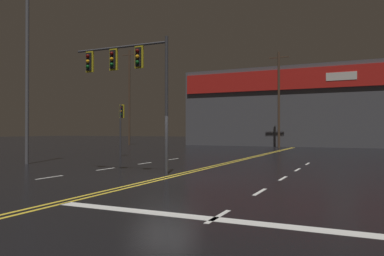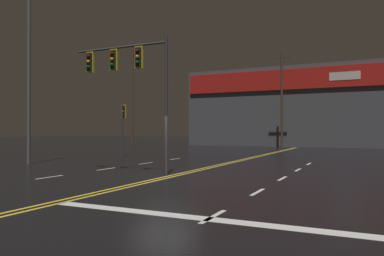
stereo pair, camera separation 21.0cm
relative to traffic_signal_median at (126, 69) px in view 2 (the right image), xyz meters
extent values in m
plane|color=black|center=(2.54, -1.00, -4.67)|extent=(200.00, 200.00, 0.00)
cube|color=gold|center=(2.39, -1.00, -4.67)|extent=(0.12, 60.00, 0.01)
cube|color=gold|center=(2.69, -1.00, -4.67)|extent=(0.12, 60.00, 0.01)
cube|color=silver|center=(-1.74, -2.80, -4.67)|extent=(0.12, 1.40, 0.01)
cube|color=silver|center=(-1.74, 0.80, -4.67)|extent=(0.12, 1.40, 0.01)
cube|color=silver|center=(-1.74, 4.40, -4.67)|extent=(0.12, 1.40, 0.01)
cube|color=silver|center=(-1.74, 8.00, -4.67)|extent=(0.12, 1.40, 0.01)
cube|color=silver|center=(6.83, -6.40, -4.67)|extent=(0.12, 1.40, 0.01)
cube|color=silver|center=(6.83, -2.80, -4.67)|extent=(0.12, 1.40, 0.01)
cube|color=silver|center=(6.83, 0.80, -4.67)|extent=(0.12, 1.40, 0.01)
cube|color=silver|center=(6.83, 4.40, -4.67)|extent=(0.12, 1.40, 0.01)
cube|color=silver|center=(6.83, 8.00, -4.67)|extent=(0.12, 1.40, 0.01)
cube|color=silver|center=(6.83, -6.67, -4.67)|extent=(8.22, 0.40, 0.01)
cylinder|color=#38383D|center=(2.06, 0.01, -1.71)|extent=(0.14, 0.14, 5.93)
cylinder|color=#38383D|center=(-0.35, 0.01, 1.01)|extent=(4.82, 0.10, 0.10)
cube|color=black|center=(0.68, 0.01, 0.47)|extent=(0.28, 0.24, 0.84)
cube|color=gold|center=(0.68, 0.01, 0.47)|extent=(0.42, 0.08, 0.99)
sphere|color=#500705|center=(0.68, -0.14, 0.72)|extent=(0.17, 0.17, 0.17)
sphere|color=orange|center=(0.68, -0.14, 0.47)|extent=(0.17, 0.17, 0.17)
sphere|color=#084513|center=(0.68, -0.14, 0.22)|extent=(0.17, 0.17, 0.17)
cube|color=black|center=(-0.70, 0.01, 0.47)|extent=(0.28, 0.24, 0.84)
cube|color=gold|center=(-0.70, 0.01, 0.47)|extent=(0.42, 0.08, 0.99)
sphere|color=#500705|center=(-0.70, -0.14, 0.72)|extent=(0.17, 0.17, 0.17)
sphere|color=orange|center=(-0.70, -0.14, 0.47)|extent=(0.17, 0.17, 0.17)
sphere|color=#084513|center=(-0.70, -0.14, 0.22)|extent=(0.17, 0.17, 0.17)
cube|color=black|center=(-2.07, 0.01, 0.47)|extent=(0.28, 0.24, 0.84)
cube|color=gold|center=(-2.07, 0.01, 0.47)|extent=(0.42, 0.08, 0.99)
sphere|color=#500705|center=(-2.07, -0.14, 0.72)|extent=(0.17, 0.17, 0.17)
sphere|color=orange|center=(-2.07, -0.14, 0.47)|extent=(0.17, 0.17, 0.17)
sphere|color=#084513|center=(-2.07, -0.14, 0.22)|extent=(0.17, 0.17, 0.17)
cylinder|color=#38383D|center=(-6.54, 8.74, -2.77)|extent=(0.13, 0.13, 3.79)
cube|color=black|center=(-6.54, 8.92, -1.35)|extent=(0.28, 0.24, 0.84)
cube|color=gold|center=(-6.54, 8.92, -1.35)|extent=(0.42, 0.08, 0.99)
sphere|color=#500705|center=(-6.54, 8.76, -1.09)|extent=(0.17, 0.17, 0.17)
sphere|color=orange|center=(-6.54, 8.76, -1.35)|extent=(0.17, 0.17, 0.17)
sphere|color=#084513|center=(-6.54, 8.76, -1.60)|extent=(0.17, 0.17, 0.17)
cylinder|color=#59595E|center=(-7.55, 1.22, 1.13)|extent=(0.20, 0.20, 11.61)
cube|color=#4C4C51|center=(2.54, 35.55, 0.14)|extent=(28.43, 10.00, 9.61)
cube|color=red|center=(2.54, 30.45, 3.26)|extent=(27.86, 0.20, 2.40)
cube|color=white|center=(7.52, 30.40, 3.26)|extent=(3.20, 0.16, 0.90)
cylinder|color=#4C3828|center=(-18.59, 27.62, 1.64)|extent=(0.26, 0.26, 12.63)
cube|color=#4C3828|center=(-18.59, 27.62, 7.36)|extent=(2.20, 0.12, 0.12)
cylinder|color=#4C3828|center=(1.20, 27.62, 0.65)|extent=(0.26, 0.26, 10.64)
cube|color=#4C3828|center=(1.20, 27.62, 5.37)|extent=(2.20, 0.12, 0.12)
camera|label=1|loc=(9.70, -14.05, -2.81)|focal=35.00mm
camera|label=2|loc=(9.89, -13.96, -2.81)|focal=35.00mm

